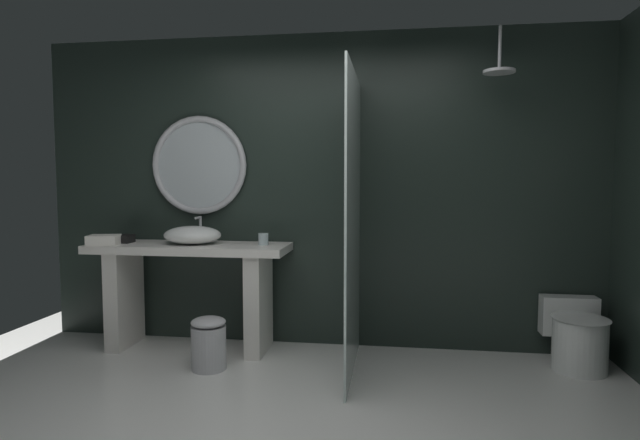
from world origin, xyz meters
The scene contains 11 objects.
back_wall_panel centered at (0.00, 1.90, 1.30)m, with size 4.80×0.10×2.60m, color #1E2823.
vanity_counter centered at (-1.03, 1.57, 0.57)m, with size 1.63×0.52×0.87m.
vessel_sink centered at (-1.00, 1.57, 0.95)m, with size 0.47×0.38×0.22m.
tumbler_cup centered at (-0.42, 1.60, 0.92)m, with size 0.08×0.08×0.10m, color silver.
tissue_box centered at (-1.62, 1.57, 0.91)m, with size 0.16×0.14×0.07m, color black.
round_wall_mirror centered at (-1.03, 1.81, 1.52)m, with size 0.84×0.05×0.84m.
shower_glass_panel centered at (0.33, 1.27, 1.08)m, with size 0.02×1.16×2.16m, color silver.
rain_shower_head centered at (1.36, 1.51, 2.20)m, with size 0.23×0.23×0.33m.
toilet centered at (1.98, 1.56, 0.24)m, with size 0.41×0.56×0.49m.
waste_bin centered at (-0.72, 1.13, 0.20)m, with size 0.26×0.26×0.39m.
folded_hand_towel centered at (-1.69, 1.41, 0.91)m, with size 0.23×0.19×0.08m, color silver.
Camera 1 is at (0.64, -2.45, 1.39)m, focal length 29.17 mm.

